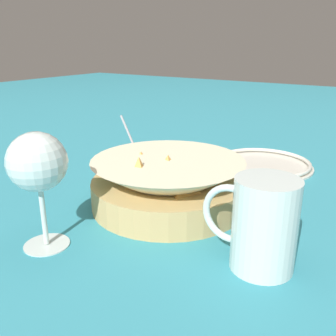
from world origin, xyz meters
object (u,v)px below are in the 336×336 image
at_px(side_plate, 263,163).
at_px(food_basket, 168,185).
at_px(wine_glass, 38,165).
at_px(beer_mug, 262,227).
at_px(sauce_cup, 135,156).

bearing_deg(side_plate, food_basket, 77.54).
distance_m(wine_glass, side_plate, 0.51).
height_order(beer_mug, side_plate, beer_mug).
xyz_separation_m(wine_glass, beer_mug, (-0.26, -0.11, -0.06)).
relative_size(food_basket, sauce_cup, 2.31).
distance_m(food_basket, beer_mug, 0.21).
height_order(food_basket, side_plate, food_basket).
distance_m(food_basket, sauce_cup, 0.22).
bearing_deg(side_plate, sauce_cup, 31.55).
bearing_deg(beer_mug, wine_glass, 23.12).
bearing_deg(sauce_cup, side_plate, -148.45).
bearing_deg(beer_mug, food_basket, -24.70).
bearing_deg(beer_mug, side_plate, -70.75).
xyz_separation_m(sauce_cup, side_plate, (-0.24, -0.15, -0.02)).
height_order(sauce_cup, side_plate, sauce_cup).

